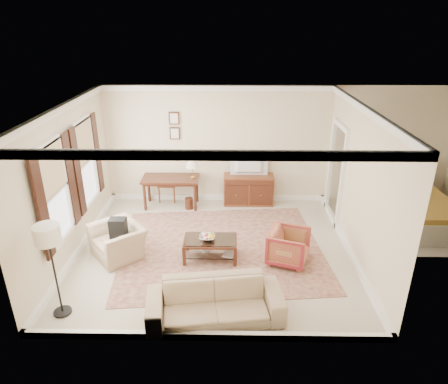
{
  "coord_description": "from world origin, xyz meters",
  "views": [
    {
      "loc": [
        0.31,
        -6.95,
        4.32
      ],
      "look_at": [
        0.2,
        0.3,
        1.15
      ],
      "focal_mm": 32.0,
      "sensor_mm": 36.0,
      "label": 1
    }
  ],
  "objects_px": {
    "tv": "(249,159)",
    "sofa": "(215,296)",
    "writing_desk": "(171,182)",
    "striped_armchair": "(289,245)",
    "coffee_table": "(210,244)",
    "sideboard": "(248,189)",
    "club_armchair": "(118,236)"
  },
  "relations": [
    {
      "from": "sideboard",
      "to": "coffee_table",
      "type": "xyz_separation_m",
      "value": [
        -0.84,
        -2.55,
        -0.05
      ]
    },
    {
      "from": "writing_desk",
      "to": "striped_armchair",
      "type": "bearing_deg",
      "value": -43.79
    },
    {
      "from": "coffee_table",
      "to": "club_armchair",
      "type": "relative_size",
      "value": 1.04
    },
    {
      "from": "tv",
      "to": "sofa",
      "type": "bearing_deg",
      "value": 80.71
    },
    {
      "from": "coffee_table",
      "to": "striped_armchair",
      "type": "distance_m",
      "value": 1.5
    },
    {
      "from": "coffee_table",
      "to": "sofa",
      "type": "height_order",
      "value": "sofa"
    },
    {
      "from": "sideboard",
      "to": "coffee_table",
      "type": "relative_size",
      "value": 1.2
    },
    {
      "from": "club_armchair",
      "to": "coffee_table",
      "type": "bearing_deg",
      "value": 47.95
    },
    {
      "from": "tv",
      "to": "sofa",
      "type": "relative_size",
      "value": 0.42
    },
    {
      "from": "writing_desk",
      "to": "striped_armchair",
      "type": "xyz_separation_m",
      "value": [
        2.57,
        -2.46,
        -0.27
      ]
    },
    {
      "from": "sideboard",
      "to": "tv",
      "type": "height_order",
      "value": "tv"
    },
    {
      "from": "tv",
      "to": "coffee_table",
      "type": "bearing_deg",
      "value": 71.62
    },
    {
      "from": "tv",
      "to": "sofa",
      "type": "distance_m",
      "value": 4.34
    },
    {
      "from": "tv",
      "to": "club_armchair",
      "type": "relative_size",
      "value": 0.89
    },
    {
      "from": "writing_desk",
      "to": "sideboard",
      "type": "bearing_deg",
      "value": 5.33
    },
    {
      "from": "sideboard",
      "to": "striped_armchair",
      "type": "relative_size",
      "value": 1.66
    },
    {
      "from": "sideboard",
      "to": "club_armchair",
      "type": "height_order",
      "value": "club_armchair"
    },
    {
      "from": "writing_desk",
      "to": "sofa",
      "type": "bearing_deg",
      "value": -73.19
    },
    {
      "from": "writing_desk",
      "to": "tv",
      "type": "bearing_deg",
      "value": 4.73
    },
    {
      "from": "writing_desk",
      "to": "coffee_table",
      "type": "xyz_separation_m",
      "value": [
        1.07,
        -2.37,
        -0.31
      ]
    },
    {
      "from": "coffee_table",
      "to": "sideboard",
      "type": "bearing_deg",
      "value": 71.76
    },
    {
      "from": "striped_armchair",
      "to": "coffee_table",
      "type": "bearing_deg",
      "value": 105.72
    },
    {
      "from": "sofa",
      "to": "writing_desk",
      "type": "bearing_deg",
      "value": 99.16
    },
    {
      "from": "writing_desk",
      "to": "striped_armchair",
      "type": "relative_size",
      "value": 1.86
    },
    {
      "from": "club_armchair",
      "to": "sofa",
      "type": "height_order",
      "value": "club_armchair"
    },
    {
      "from": "sideboard",
      "to": "tv",
      "type": "xyz_separation_m",
      "value": [
        0.0,
        -0.02,
        0.82
      ]
    },
    {
      "from": "sideboard",
      "to": "striped_armchair",
      "type": "height_order",
      "value": "sideboard"
    },
    {
      "from": "tv",
      "to": "coffee_table",
      "type": "distance_m",
      "value": 2.8
    },
    {
      "from": "striped_armchair",
      "to": "club_armchair",
      "type": "bearing_deg",
      "value": 106.33
    },
    {
      "from": "tv",
      "to": "club_armchair",
      "type": "distance_m",
      "value": 3.68
    },
    {
      "from": "coffee_table",
      "to": "striped_armchair",
      "type": "bearing_deg",
      "value": -3.69
    },
    {
      "from": "coffee_table",
      "to": "striped_armchair",
      "type": "height_order",
      "value": "striped_armchair"
    }
  ]
}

